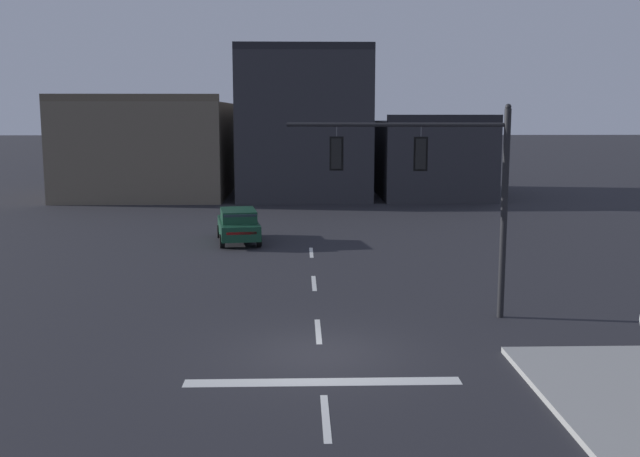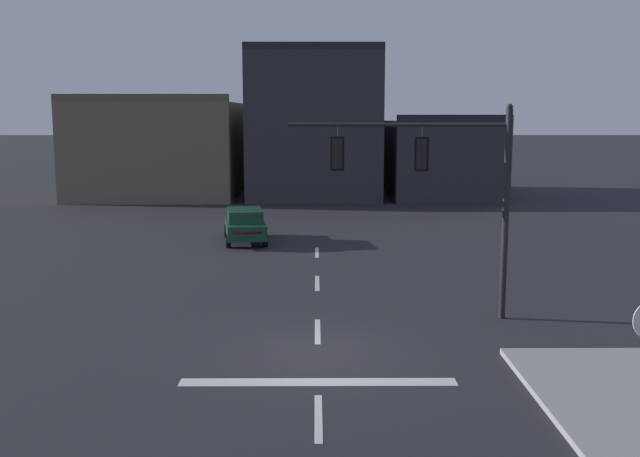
% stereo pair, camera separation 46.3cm
% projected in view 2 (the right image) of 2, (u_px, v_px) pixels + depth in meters
% --- Properties ---
extents(ground_plane, '(400.00, 400.00, 0.00)m').
position_uv_depth(ground_plane, '(318.00, 354.00, 18.85)').
color(ground_plane, '#232328').
extents(stop_bar_paint, '(6.40, 0.50, 0.01)m').
position_uv_depth(stop_bar_paint, '(318.00, 382.00, 16.87)').
color(stop_bar_paint, silver).
rests_on(stop_bar_paint, ground).
extents(lane_centreline, '(0.16, 26.40, 0.01)m').
position_uv_depth(lane_centreline, '(318.00, 331.00, 20.82)').
color(lane_centreline, silver).
rests_on(lane_centreline, ground).
extents(signal_mast_near_side, '(6.57, 0.94, 6.42)m').
position_uv_depth(signal_mast_near_side, '(441.00, 176.00, 21.72)').
color(signal_mast_near_side, black).
rests_on(signal_mast_near_side, ground).
extents(car_lot_nearside, '(2.44, 4.63, 1.61)m').
position_uv_depth(car_lot_nearside, '(245.00, 224.00, 35.25)').
color(car_lot_nearside, '#143D28').
rests_on(car_lot_nearside, ground).
extents(building_row, '(31.01, 13.05, 10.86)m').
position_uv_depth(building_row, '(282.00, 141.00, 55.74)').
color(building_row, '#665B4C').
rests_on(building_row, ground).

